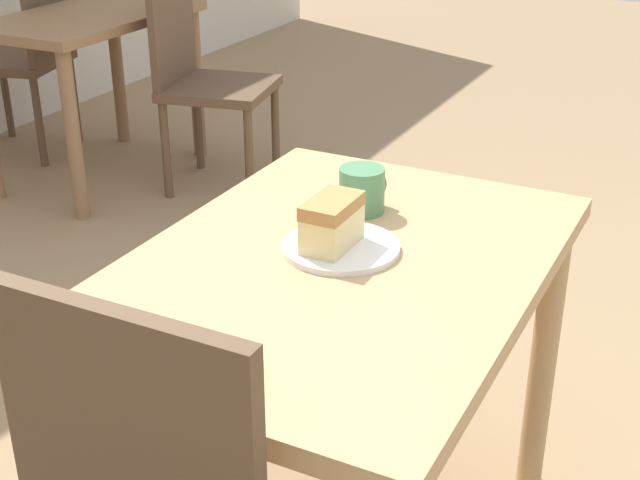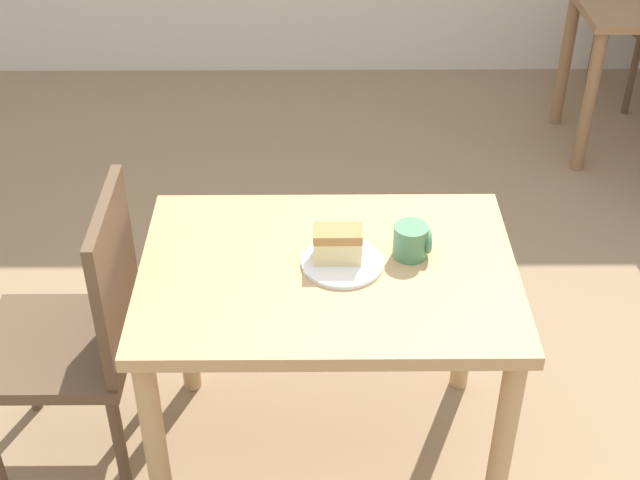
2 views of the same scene
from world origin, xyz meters
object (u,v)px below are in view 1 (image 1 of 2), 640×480
at_px(dining_table_far, 92,45).
at_px(coffee_mug, 363,189).
at_px(plate, 341,247).
at_px(chair_far_corner, 202,73).
at_px(chair_far_opposite, 28,49).
at_px(dining_table_near, 336,315).
at_px(cake_slice, 332,223).

xyz_separation_m(dining_table_far, coffee_mug, (-1.41, -1.91, 0.19)).
height_order(plate, coffee_mug, coffee_mug).
relative_size(chair_far_corner, chair_far_opposite, 1.00).
bearing_deg(dining_table_far, chair_far_opposite, 77.33).
relative_size(dining_table_near, plate, 4.57).
bearing_deg(cake_slice, chair_far_corner, 40.19).
height_order(dining_table_near, chair_far_opposite, chair_far_opposite).
distance_m(dining_table_far, cake_slice, 2.53).
distance_m(chair_far_opposite, plate, 2.98).
height_order(chair_far_opposite, plate, chair_far_opposite).
height_order(chair_far_corner, cake_slice, chair_far_corner).
xyz_separation_m(chair_far_corner, chair_far_opposite, (-0.01, 0.97, 0.00)).
xyz_separation_m(dining_table_far, plate, (-1.60, -1.95, 0.15)).
distance_m(dining_table_far, chair_far_opposite, 0.50).
bearing_deg(coffee_mug, dining_table_near, -166.98).
distance_m(cake_slice, coffee_mug, 0.20).
xyz_separation_m(chair_far_corner, coffee_mug, (-1.53, -1.43, 0.29)).
xyz_separation_m(plate, coffee_mug, (0.19, 0.04, 0.04)).
bearing_deg(plate, coffee_mug, 12.51).
height_order(dining_table_near, chair_far_corner, chair_far_corner).
bearing_deg(dining_table_near, chair_far_opposite, 54.53).
distance_m(dining_table_near, plate, 0.13).
bearing_deg(dining_table_far, dining_table_near, -129.78).
height_order(chair_far_opposite, cake_slice, chair_far_opposite).
bearing_deg(chair_far_opposite, cake_slice, 38.98).
bearing_deg(plate, dining_table_near, -164.53).
bearing_deg(plate, cake_slice, 139.30).
bearing_deg(coffee_mug, dining_table_far, 53.61).
bearing_deg(cake_slice, dining_table_near, -137.74).
bearing_deg(coffee_mug, chair_far_corner, 43.13).
height_order(chair_far_corner, chair_far_opposite, same).
height_order(chair_far_corner, coffee_mug, chair_far_corner).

